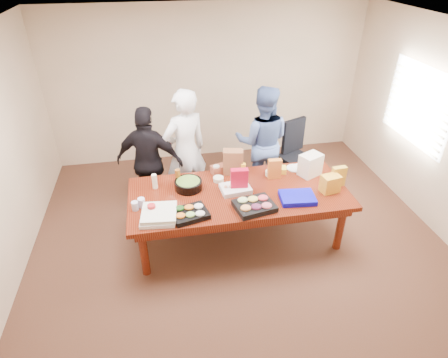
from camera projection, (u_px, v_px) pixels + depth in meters
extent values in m
cube|color=#47301E|center=(238.00, 237.00, 5.21)|extent=(5.50, 5.00, 0.02)
cube|color=white|center=(243.00, 31.00, 3.76)|extent=(5.50, 5.00, 0.02)
cube|color=beige|center=(209.00, 85.00, 6.56)|extent=(5.50, 0.04, 2.70)
cube|color=beige|center=(325.00, 330.00, 2.41)|extent=(5.50, 0.04, 2.70)
cube|color=beige|center=(445.00, 133.00, 4.91)|extent=(0.04, 5.00, 2.70)
cube|color=white|center=(418.00, 105.00, 5.32)|extent=(0.03, 1.40, 1.10)
cube|color=beige|center=(415.00, 106.00, 5.32)|extent=(0.04, 1.36, 1.00)
cube|color=#4C1C0F|center=(238.00, 215.00, 5.01)|extent=(2.80, 1.20, 0.75)
cube|color=black|center=(296.00, 156.00, 6.10)|extent=(0.69, 0.69, 1.04)
imported|color=silver|center=(185.00, 151.00, 5.38)|extent=(0.79, 0.68, 1.84)
imported|color=#4B659F|center=(262.00, 142.00, 5.74)|extent=(1.00, 0.88, 1.75)
imported|color=black|center=(150.00, 162.00, 5.33)|extent=(1.04, 0.68, 1.64)
cube|color=black|center=(190.00, 214.00, 4.37)|extent=(0.47, 0.41, 0.06)
cube|color=black|center=(254.00, 206.00, 4.49)|extent=(0.52, 0.44, 0.07)
cube|color=white|center=(235.00, 189.00, 4.81)|extent=(0.40, 0.32, 0.07)
cylinder|color=black|center=(188.00, 185.00, 4.84)|extent=(0.36, 0.36, 0.12)
cube|color=#0B0AC8|center=(297.00, 198.00, 4.64)|extent=(0.45, 0.36, 0.06)
cube|color=#B60C2B|center=(239.00, 180.00, 4.75)|extent=(0.23, 0.11, 0.32)
cube|color=gold|center=(338.00, 176.00, 4.86)|extent=(0.19, 0.09, 0.28)
cube|color=orange|center=(275.00, 169.00, 5.03)|extent=(0.18, 0.09, 0.28)
cylinder|color=silver|center=(216.00, 170.00, 5.13)|extent=(0.11, 0.11, 0.14)
cylinder|color=#FDAD1D|center=(243.00, 170.00, 5.10)|extent=(0.07, 0.07, 0.19)
cylinder|color=brown|center=(178.00, 177.00, 4.91)|extent=(0.09, 0.09, 0.22)
cylinder|color=#F7F3CD|center=(155.00, 181.00, 4.83)|extent=(0.07, 0.07, 0.20)
cube|color=yellow|center=(278.00, 170.00, 5.20)|extent=(0.26, 0.19, 0.08)
cube|color=brown|center=(222.00, 169.00, 5.19)|extent=(0.32, 0.21, 0.12)
cube|color=brown|center=(233.00, 162.00, 5.11)|extent=(0.29, 0.20, 0.35)
cylinder|color=red|center=(152.00, 209.00, 4.39)|extent=(0.10, 0.10, 0.13)
cylinder|color=silver|center=(135.00, 206.00, 4.46)|extent=(0.10, 0.10, 0.11)
cylinder|color=white|center=(141.00, 203.00, 4.51)|extent=(0.10, 0.10, 0.12)
cube|color=white|center=(158.00, 217.00, 4.34)|extent=(0.43, 0.43, 0.05)
cube|color=silver|center=(159.00, 213.00, 4.32)|extent=(0.44, 0.44, 0.05)
cylinder|color=white|center=(302.00, 168.00, 5.31)|extent=(0.27, 0.27, 0.02)
cylinder|color=white|center=(294.00, 168.00, 5.30)|extent=(0.27, 0.27, 0.01)
cylinder|color=beige|center=(271.00, 173.00, 5.14)|extent=(0.20, 0.20, 0.06)
cylinder|color=beige|center=(218.00, 179.00, 5.02)|extent=(0.17, 0.17, 0.06)
cube|color=white|center=(310.00, 165.00, 5.09)|extent=(0.35, 0.31, 0.31)
cube|color=gold|center=(330.00, 184.00, 4.76)|extent=(0.25, 0.20, 0.23)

